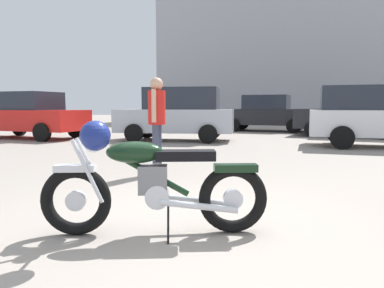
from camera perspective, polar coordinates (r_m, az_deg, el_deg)
name	(u,v)px	position (r m, az deg, el deg)	size (l,w,h in m)	color
ground_plane	(185,226)	(3.76, -1.05, -12.42)	(80.00, 80.00, 0.00)	gray
vintage_motorcycle	(149,182)	(3.41, -6.61, -5.79)	(2.01, 0.93, 1.07)	black
bystander	(157,115)	(6.43, -5.42, 4.42)	(0.30, 0.46, 1.66)	#383D51
red_hatchback_near	(29,115)	(14.72, -23.71, 4.05)	(4.34, 2.22, 1.67)	black
silver_sedan_mid	(351,113)	(15.44, 23.24, 4.43)	(4.14, 2.36, 1.78)	black
blue_hatchback_right	(178,114)	(12.60, -2.22, 4.68)	(4.07, 2.18, 1.78)	black
pale_sedan_back	(266,113)	(17.71, 11.33, 4.66)	(4.37, 2.30, 1.67)	black
industrial_building	(327,56)	(30.79, 19.95, 12.57)	(24.51, 10.57, 9.87)	#9EA0A8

